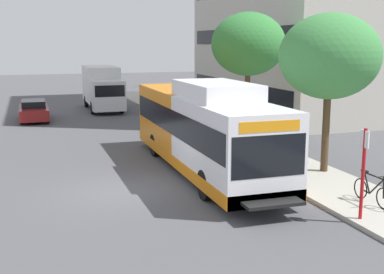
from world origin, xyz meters
TOP-DOWN VIEW (x-y plane):
  - ground_plane at (0.00, 8.00)m, footprint 120.00×120.00m
  - sidewalk_curb at (7.00, 6.00)m, footprint 3.00×56.00m
  - transit_bus at (3.52, 1.74)m, footprint 2.58×12.25m
  - bus_stop_sign_pole at (5.82, -5.19)m, footprint 0.10×0.36m
  - bicycle_parked at (6.98, -4.15)m, footprint 0.52×1.76m
  - street_tree_near_stop at (7.83, -0.18)m, footprint 3.78×3.78m
  - street_tree_mid_block at (8.05, 7.61)m, footprint 3.85×3.85m
  - parked_car_far_lane at (-2.67, 17.73)m, footprint 1.80×4.50m
  - box_truck_background at (2.42, 21.75)m, footprint 2.32×7.01m
  - lattice_comm_tower at (22.64, 34.29)m, footprint 1.10×1.10m

SIDE VIEW (x-z plane):
  - ground_plane at x=0.00m, z-range 0.00..0.00m
  - sidewalk_curb at x=7.00m, z-range 0.00..0.14m
  - bicycle_parked at x=6.98m, z-range 0.05..1.07m
  - parked_car_far_lane at x=-2.67m, z-range 0.00..1.33m
  - bus_stop_sign_pole at x=5.82m, z-range 0.35..2.95m
  - transit_bus at x=3.52m, z-range -0.12..3.53m
  - box_truck_background at x=2.42m, z-range 0.12..3.37m
  - street_tree_near_stop at x=7.83m, z-range 1.53..7.55m
  - street_tree_mid_block at x=8.05m, z-range 1.72..8.20m
  - lattice_comm_tower at x=22.64m, z-range -4.19..20.05m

